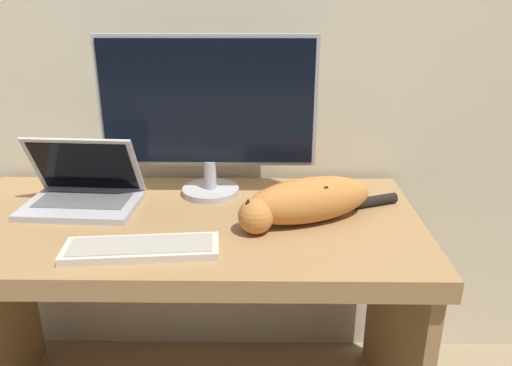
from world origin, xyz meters
The scene contains 6 objects.
wall_back centered at (0.00, 0.73, 1.30)m, with size 6.40×0.06×2.60m.
desk centered at (0.00, 0.34, 0.58)m, with size 1.39×0.67×0.74m.
monitor centered at (0.06, 0.53, 1.01)m, with size 0.68×0.19×0.51m.
laptop centered at (-0.32, 0.42, 0.78)m, with size 0.35×0.25×0.22m.
external_keyboard centered at (-0.07, 0.13, 0.75)m, with size 0.40×0.16×0.02m.
cat centered at (0.36, 0.32, 0.81)m, with size 0.49×0.29×0.13m.
Camera 1 is at (0.23, -0.99, 1.36)m, focal length 35.00 mm.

